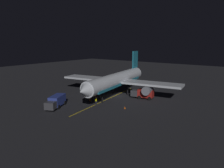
# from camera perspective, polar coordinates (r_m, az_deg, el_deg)

# --- Properties ---
(ground_plane) EXTENTS (180.00, 180.00, 0.20)m
(ground_plane) POSITION_cam_1_polar(r_m,az_deg,el_deg) (56.54, 1.22, -3.27)
(ground_plane) COLOR black
(apron_guide_stripe) EXTENTS (4.24, 28.64, 0.01)m
(apron_guide_stripe) POSITION_cam_1_polar(r_m,az_deg,el_deg) (53.39, -1.25, -4.02)
(apron_guide_stripe) COLOR gold
(apron_guide_stripe) RESTS_ON ground_plane
(airliner) EXTENTS (32.97, 33.22, 11.11)m
(airliner) POSITION_cam_1_polar(r_m,az_deg,el_deg) (56.16, 1.50, 1.05)
(airliner) COLOR silver
(airliner) RESTS_ON ground_plane
(baggage_truck) EXTENTS (4.72, 6.71, 2.50)m
(baggage_truck) POSITION_cam_1_polar(r_m,az_deg,el_deg) (48.06, -14.50, -4.51)
(baggage_truck) COLOR navy
(baggage_truck) RESTS_ON ground_plane
(catering_truck) EXTENTS (5.75, 3.07, 2.34)m
(catering_truck) POSITION_cam_1_polar(r_m,az_deg,el_deg) (54.31, 8.23, -2.57)
(catering_truck) COLOR maroon
(catering_truck) RESTS_ON ground_plane
(ground_crew_worker) EXTENTS (0.40, 0.40, 1.74)m
(ground_crew_worker) POSITION_cam_1_polar(r_m,az_deg,el_deg) (48.70, -4.23, -4.47)
(ground_crew_worker) COLOR black
(ground_crew_worker) RESTS_ON ground_plane
(traffic_cone_near_left) EXTENTS (0.50, 0.50, 0.55)m
(traffic_cone_near_left) POSITION_cam_1_polar(r_m,az_deg,el_deg) (51.83, -5.83, -4.26)
(traffic_cone_near_left) COLOR #EA590F
(traffic_cone_near_left) RESTS_ON ground_plane
(traffic_cone_near_right) EXTENTS (0.50, 0.50, 0.55)m
(traffic_cone_near_right) POSITION_cam_1_polar(r_m,az_deg,el_deg) (56.13, -2.57, -3.02)
(traffic_cone_near_right) COLOR #EA590F
(traffic_cone_near_right) RESTS_ON ground_plane
(traffic_cone_under_wing) EXTENTS (0.50, 0.50, 0.55)m
(traffic_cone_under_wing) POSITION_cam_1_polar(r_m,az_deg,el_deg) (45.90, 3.40, -6.26)
(traffic_cone_under_wing) COLOR #EA590F
(traffic_cone_under_wing) RESTS_ON ground_plane
(traffic_cone_far) EXTENTS (0.50, 0.50, 0.55)m
(traffic_cone_far) POSITION_cam_1_polar(r_m,az_deg,el_deg) (55.91, -4.24, -3.09)
(traffic_cone_far) COLOR #EA590F
(traffic_cone_far) RESTS_ON ground_plane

